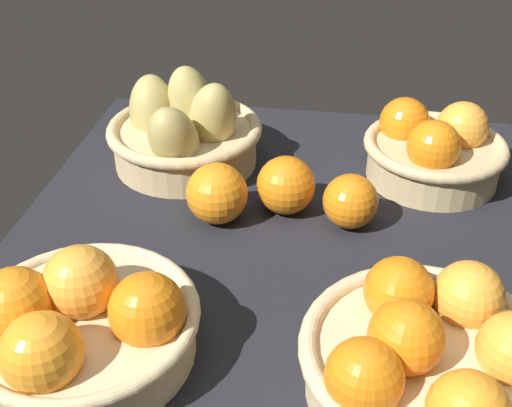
# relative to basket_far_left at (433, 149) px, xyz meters

# --- Properties ---
(market_tray) EXTENTS (0.84, 0.72, 0.03)m
(market_tray) POSITION_rel_basket_far_left_xyz_m (0.22, -0.21, -0.06)
(market_tray) COLOR black
(market_tray) RESTS_ON ground
(basket_far_left) EXTENTS (0.21, 0.21, 0.11)m
(basket_far_left) POSITION_rel_basket_far_left_xyz_m (0.00, 0.00, 0.00)
(basket_far_left) COLOR tan
(basket_far_left) RESTS_ON market_tray
(basket_near_left_pears) EXTENTS (0.25, 0.24, 0.15)m
(basket_near_left_pears) POSITION_rel_basket_far_left_xyz_m (0.02, -0.38, 0.01)
(basket_near_left_pears) COLOR tan
(basket_near_left_pears) RESTS_ON market_tray
(basket_near_right) EXTENTS (0.24, 0.24, 0.12)m
(basket_near_right) POSITION_rel_basket_far_left_xyz_m (0.43, -0.38, -0.00)
(basket_near_right) COLOR #D3BC8C
(basket_near_right) RESTS_ON market_tray
(basket_far_right) EXTENTS (0.25, 0.25, 0.12)m
(basket_far_right) POSITION_rel_basket_far_left_xyz_m (0.43, -0.03, 0.00)
(basket_far_right) COLOR #D3BC8C
(basket_far_right) RESTS_ON market_tray
(loose_orange_front_gap) EXTENTS (0.07, 0.07, 0.07)m
(loose_orange_front_gap) POSITION_rel_basket_far_left_xyz_m (0.15, -0.12, -0.01)
(loose_orange_front_gap) COLOR orange
(loose_orange_front_gap) RESTS_ON market_tray
(loose_orange_back_gap) EXTENTS (0.08, 0.08, 0.08)m
(loose_orange_back_gap) POSITION_rel_basket_far_left_xyz_m (0.16, -0.30, -0.01)
(loose_orange_back_gap) COLOR orange
(loose_orange_back_gap) RESTS_ON market_tray
(loose_orange_side_gap) EXTENTS (0.08, 0.08, 0.08)m
(loose_orange_side_gap) POSITION_rel_basket_far_left_xyz_m (0.13, -0.21, -0.01)
(loose_orange_side_gap) COLOR orange
(loose_orange_side_gap) RESTS_ON market_tray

